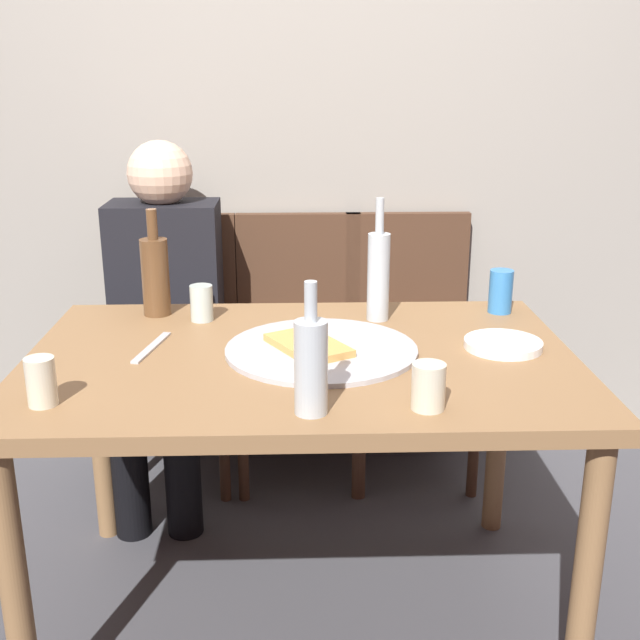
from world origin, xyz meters
TOP-DOWN VIEW (x-y plane):
  - ground_plane at (0.00, 0.00)m, footprint 8.00×8.00m
  - back_wall at (0.00, 1.05)m, footprint 6.00×0.10m
  - dining_table at (0.00, 0.00)m, footprint 1.32×0.88m
  - pizza_tray at (0.05, 0.01)m, footprint 0.47×0.47m
  - pizza_slice_last at (0.02, 0.00)m, footprint 0.22×0.26m
  - wine_bottle at (0.02, -0.34)m, footprint 0.07×0.07m
  - beer_bottle at (-0.40, 0.34)m, footprint 0.08×0.08m
  - water_bottle at (0.21, 0.27)m, footprint 0.06×0.06m
  - tumbler_near at (-0.53, -0.28)m, footprint 0.06×0.06m
  - tumbler_far at (-0.27, 0.28)m, footprint 0.06×0.06m
  - wine_glass at (0.25, -0.33)m, footprint 0.07×0.07m
  - soda_can at (0.57, 0.33)m, footprint 0.07×0.07m
  - plate_stack at (0.50, 0.03)m, footprint 0.19×0.19m
  - table_knife at (-0.37, 0.05)m, footprint 0.06×0.22m
  - chair_left at (-0.44, 0.84)m, footprint 0.44×0.44m
  - chair_middle at (-0.00, 0.84)m, footprint 0.44×0.44m
  - chair_right at (0.39, 0.84)m, footprint 0.44×0.44m
  - guest_in_sweater at (-0.44, 0.69)m, footprint 0.36×0.56m

SIDE VIEW (x-z plane):
  - ground_plane at x=0.00m, z-range 0.00..0.00m
  - chair_left at x=-0.44m, z-range 0.06..0.96m
  - chair_middle at x=0.00m, z-range 0.06..0.96m
  - chair_right at x=0.39m, z-range 0.06..0.96m
  - guest_in_sweater at x=-0.44m, z-range 0.06..1.23m
  - dining_table at x=0.00m, z-range 0.28..1.01m
  - table_knife at x=-0.37m, z-range 0.73..0.73m
  - pizza_tray at x=0.05m, z-range 0.73..0.74m
  - plate_stack at x=0.50m, z-range 0.73..0.75m
  - pizza_slice_last at x=0.02m, z-range 0.73..0.77m
  - wine_glass at x=0.25m, z-range 0.73..0.82m
  - tumbler_far at x=-0.27m, z-range 0.73..0.83m
  - tumbler_near at x=-0.53m, z-range 0.73..0.83m
  - soda_can at x=0.57m, z-range 0.73..0.85m
  - wine_bottle at x=0.02m, z-range 0.69..0.97m
  - beer_bottle at x=-0.40m, z-range 0.69..0.99m
  - water_bottle at x=0.21m, z-range 0.69..1.02m
  - back_wall at x=0.00m, z-range 0.00..2.60m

